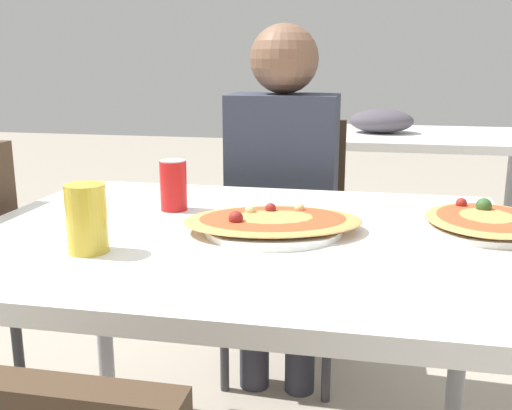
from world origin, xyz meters
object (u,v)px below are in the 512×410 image
dining_table (240,262)px  soda_can (173,185)px  person_seated (282,179)px  pizza_second (486,221)px  pizza_main (273,223)px  chair_far_seated (287,230)px  drink_glass (87,218)px

dining_table → soda_can: size_ratio=9.48×
person_seated → pizza_second: (0.54, -0.55, 0.03)m
pizza_main → pizza_second: size_ratio=1.43×
chair_far_seated → drink_glass: bearing=76.0°
dining_table → soda_can: 0.29m
dining_table → pizza_second: size_ratio=3.84×
dining_table → chair_far_seated: size_ratio=1.34×
dining_table → pizza_second: bearing=12.8°
pizza_main → dining_table: bearing=-168.2°
person_seated → soda_can: 0.56m
person_seated → soda_can: person_seated is taller
dining_table → chair_far_seated: chair_far_seated is taller
pizza_main → soda_can: bearing=152.8°
chair_far_seated → pizza_second: bearing=129.1°
drink_glass → chair_far_seated: bearing=76.0°
dining_table → drink_glass: (-0.26, -0.20, 0.14)m
dining_table → person_seated: (-0.01, 0.67, 0.06)m
dining_table → soda_can: soda_can is taller
chair_far_seated → pizza_main: 0.81m
soda_can → drink_glass: size_ratio=0.93×
person_seated → soda_can: (-0.19, -0.52, 0.08)m
chair_far_seated → pizza_main: chair_far_seated is taller
chair_far_seated → soda_can: bearing=73.1°
person_seated → chair_far_seated: bearing=-90.0°
dining_table → pizza_main: (0.07, 0.01, 0.09)m
person_seated → pizza_second: 0.77m
dining_table → drink_glass: 0.35m
dining_table → drink_glass: size_ratio=8.82×
drink_glass → person_seated: bearing=74.2°
soda_can → dining_table: bearing=-37.3°
soda_can → person_seated: bearing=69.7°
chair_far_seated → pizza_second: chair_far_seated is taller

